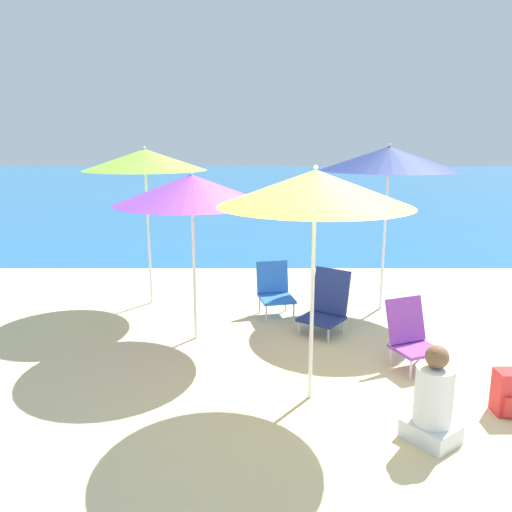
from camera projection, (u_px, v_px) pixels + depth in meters
The scene contains 13 objects.
ground_plane at pixel (330, 389), 4.99m from camera, with size 60.00×60.00×0.00m, color beige.
sea_water at pixel (269, 183), 29.21m from camera, with size 60.00×40.00×0.01m.
beach_umbrella_purple at pixel (192, 190), 5.86m from camera, with size 1.86×1.86×2.08m.
beach_umbrella_yellow at pixel (315, 188), 4.37m from camera, with size 1.74×1.74×2.22m.
beach_umbrella_navy at pixel (389, 159), 6.89m from camera, with size 1.94×1.94×2.39m.
beach_umbrella_lime at pixel (145, 160), 7.17m from camera, with size 1.79×1.79×2.35m.
beach_chair_purple at pixel (410, 334), 5.42m from camera, with size 0.60×0.62×0.75m.
beach_chair_navy at pixel (326, 304), 6.43m from camera, with size 0.72×0.73×0.81m.
beach_chair_blue at pixel (274, 289), 7.06m from camera, with size 0.56×0.65×0.75m.
person_seated_near at pixel (433, 403), 4.06m from camera, with size 0.51×0.52×0.84m.
backpack_red at pixel (509, 393), 4.50m from camera, with size 0.26×0.23×0.41m.
water_bottle at pixel (405, 340), 5.97m from camera, with size 0.07×0.07×0.23m.
seagull at pixel (268, 279), 8.45m from camera, with size 0.27×0.11×0.23m.
Camera 1 is at (-0.74, -4.56, 2.42)m, focal length 35.00 mm.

